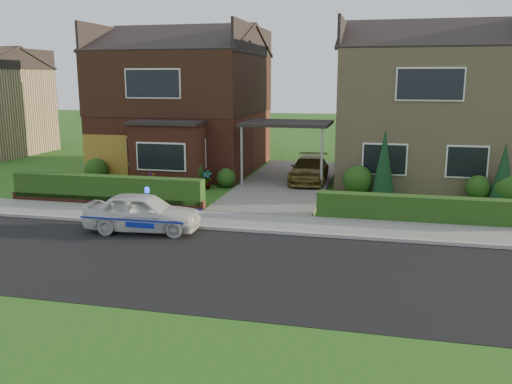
% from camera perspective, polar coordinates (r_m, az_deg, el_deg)
% --- Properties ---
extents(ground, '(120.00, 120.00, 0.00)m').
position_cam_1_polar(ground, '(13.92, -4.73, -7.61)').
color(ground, '#1D4913').
rests_on(ground, ground).
extents(road, '(60.00, 6.00, 0.02)m').
position_cam_1_polar(road, '(13.92, -4.73, -7.61)').
color(road, black).
rests_on(road, ground).
extents(kerb, '(60.00, 0.16, 0.12)m').
position_cam_1_polar(kerb, '(16.69, -1.53, -4.02)').
color(kerb, '#9E9993').
rests_on(kerb, ground).
extents(sidewalk, '(60.00, 2.00, 0.10)m').
position_cam_1_polar(sidewalk, '(17.67, -0.67, -3.14)').
color(sidewalk, slate).
rests_on(sidewalk, ground).
extents(grass_verge, '(60.00, 4.00, 0.01)m').
position_cam_1_polar(grass_verge, '(9.70, -14.21, -17.08)').
color(grass_verge, '#1D4913').
rests_on(grass_verge, ground).
extents(driveway, '(3.80, 12.00, 0.12)m').
position_cam_1_polar(driveway, '(24.26, 3.22, 1.02)').
color(driveway, '#666059').
rests_on(driveway, ground).
extents(house_left, '(7.50, 9.53, 7.25)m').
position_cam_1_polar(house_left, '(28.17, -7.47, 10.13)').
color(house_left, brown).
rests_on(house_left, ground).
extents(house_right, '(7.50, 8.06, 7.25)m').
position_cam_1_polar(house_right, '(26.54, 17.08, 9.29)').
color(house_right, tan).
rests_on(house_right, ground).
extents(carport_link, '(3.80, 3.00, 2.77)m').
position_cam_1_polar(carport_link, '(23.86, 3.28, 7.13)').
color(carport_link, black).
rests_on(carport_link, ground).
extents(garage_door, '(2.20, 0.10, 2.10)m').
position_cam_1_polar(garage_door, '(25.85, -15.52, 3.50)').
color(garage_door, olive).
rests_on(garage_door, ground).
extents(dwarf_wall, '(7.70, 0.25, 0.36)m').
position_cam_1_polar(dwarf_wall, '(20.82, -15.55, -0.90)').
color(dwarf_wall, brown).
rests_on(dwarf_wall, ground).
extents(hedge_left, '(7.50, 0.55, 0.90)m').
position_cam_1_polar(hedge_left, '(20.98, -15.33, -1.29)').
color(hedge_left, '#133711').
rests_on(hedge_left, ground).
extents(hedge_right, '(7.50, 0.55, 0.80)m').
position_cam_1_polar(hedge_right, '(18.50, 18.07, -3.22)').
color(hedge_right, '#133711').
rests_on(hedge_right, ground).
extents(shrub_left_far, '(1.08, 1.08, 1.08)m').
position_cam_1_polar(shrub_left_far, '(25.65, -16.44, 2.23)').
color(shrub_left_far, '#133711').
rests_on(shrub_left_far, ground).
extents(shrub_left_mid, '(1.32, 1.32, 1.32)m').
position_cam_1_polar(shrub_left_mid, '(23.56, -7.12, 2.10)').
color(shrub_left_mid, '#133711').
rests_on(shrub_left_mid, ground).
extents(shrub_left_near, '(0.84, 0.84, 0.84)m').
position_cam_1_polar(shrub_left_near, '(23.39, -3.17, 1.50)').
color(shrub_left_near, '#133711').
rests_on(shrub_left_near, ground).
extents(shrub_right_near, '(1.20, 1.20, 1.20)m').
position_cam_1_polar(shrub_right_near, '(22.26, 10.66, 1.25)').
color(shrub_right_near, '#133711').
rests_on(shrub_right_near, ground).
extents(shrub_right_mid, '(0.96, 0.96, 0.96)m').
position_cam_1_polar(shrub_right_mid, '(22.67, 22.35, 0.44)').
color(shrub_right_mid, '#133711').
rests_on(shrub_right_mid, ground).
extents(shrub_right_far, '(1.08, 1.08, 1.08)m').
position_cam_1_polar(shrub_right_far, '(22.55, 24.98, 0.31)').
color(shrub_right_far, '#133711').
rests_on(shrub_right_far, ground).
extents(conifer_a, '(0.90, 0.90, 2.60)m').
position_cam_1_polar(conifer_a, '(21.93, 13.32, 2.83)').
color(conifer_a, black).
rests_on(conifer_a, ground).
extents(conifer_b, '(0.90, 0.90, 2.20)m').
position_cam_1_polar(conifer_b, '(22.42, 24.60, 1.74)').
color(conifer_b, black).
rests_on(conifer_b, ground).
extents(police_car, '(3.24, 3.65, 1.37)m').
position_cam_1_polar(police_car, '(16.94, -11.83, -2.14)').
color(police_car, silver).
rests_on(police_car, ground).
extents(driveway_car, '(1.65, 3.85, 1.11)m').
position_cam_1_polar(driveway_car, '(24.09, 5.62, 2.38)').
color(driveway_car, brown).
rests_on(driveway_car, driveway).
extents(potted_plant_a, '(0.44, 0.31, 0.80)m').
position_cam_1_polar(potted_plant_a, '(23.02, -5.17, 1.25)').
color(potted_plant_a, gray).
rests_on(potted_plant_a, ground).
extents(potted_plant_b, '(0.57, 0.54, 0.81)m').
position_cam_1_polar(potted_plant_b, '(20.13, -6.90, -0.31)').
color(potted_plant_b, gray).
rests_on(potted_plant_b, ground).
extents(potted_plant_c, '(0.49, 0.49, 0.85)m').
position_cam_1_polar(potted_plant_c, '(22.67, -10.82, 0.99)').
color(potted_plant_c, gray).
rests_on(potted_plant_c, ground).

